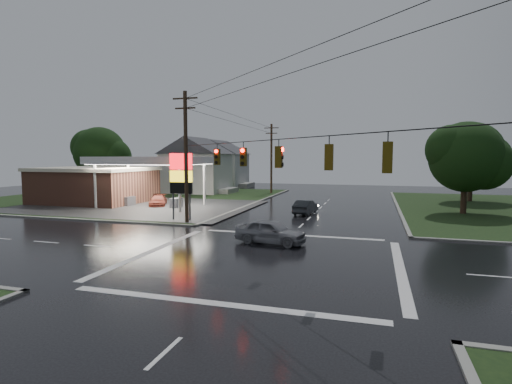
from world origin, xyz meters
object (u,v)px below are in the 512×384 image
(utility_pole_nw, at_px, (186,155))
(car_pump, at_px, (158,201))
(utility_pole_n, at_px, (271,157))
(tree_ne_far, at_px, (473,152))
(gas_station, at_px, (103,182))
(pylon_sign, at_px, (181,175))
(tree_nw_behind, at_px, (101,153))
(car_north, at_px, (305,207))
(car_crossing, at_px, (271,231))
(house_near, at_px, (197,164))
(tree_ne_near, at_px, (467,157))
(house_far, at_px, (220,163))

(utility_pole_nw, xyz_separation_m, car_pump, (-8.40, 9.63, -5.09))
(utility_pole_n, bearing_deg, tree_ne_far, -8.55)
(utility_pole_n, bearing_deg, gas_station, -131.47)
(pylon_sign, bearing_deg, tree_nw_behind, 140.13)
(tree_nw_behind, height_order, car_pump, tree_nw_behind)
(tree_ne_far, distance_m, car_north, 24.81)
(pylon_sign, distance_m, car_crossing, 12.26)
(car_north, relative_size, car_crossing, 0.90)
(gas_station, relative_size, utility_pole_nw, 2.38)
(car_north, bearing_deg, utility_pole_nw, 50.54)
(utility_pole_nw, distance_m, car_pump, 13.76)
(utility_pole_nw, distance_m, tree_nw_behind, 31.82)
(house_near, height_order, tree_ne_near, tree_ne_near)
(tree_nw_behind, xyz_separation_m, car_pump, (15.94, -10.86, -5.55))
(car_crossing, bearing_deg, car_north, 8.56)
(utility_pole_n, height_order, car_pump, utility_pole_n)
(utility_pole_nw, bearing_deg, car_north, 43.54)
(house_far, height_order, tree_nw_behind, tree_nw_behind)
(house_near, bearing_deg, car_north, -42.14)
(gas_station, xyz_separation_m, car_pump, (7.77, -0.57, -1.92))
(utility_pole_n, height_order, house_near, utility_pole_n)
(tree_ne_far, height_order, car_north, tree_ne_far)
(utility_pole_nw, xyz_separation_m, house_near, (-11.45, 26.50, -1.32))
(tree_ne_near, relative_size, car_crossing, 1.94)
(utility_pole_nw, height_order, tree_ne_far, utility_pole_nw)
(gas_station, height_order, utility_pole_nw, utility_pole_nw)
(utility_pole_nw, bearing_deg, gas_station, 147.77)
(pylon_sign, xyz_separation_m, tree_ne_near, (24.64, 11.49, 1.55))
(pylon_sign, height_order, tree_nw_behind, tree_nw_behind)
(pylon_sign, bearing_deg, utility_pole_n, 87.92)
(utility_pole_n, distance_m, house_far, 16.00)
(pylon_sign, relative_size, house_near, 0.54)
(house_far, distance_m, car_crossing, 49.12)
(utility_pole_nw, distance_m, house_near, 28.90)
(house_near, bearing_deg, car_pump, -79.76)
(tree_ne_far, bearing_deg, pylon_sign, -139.65)
(house_near, distance_m, car_north, 27.43)
(gas_station, height_order, pylon_sign, pylon_sign)
(pylon_sign, distance_m, tree_ne_far, 36.35)
(utility_pole_n, bearing_deg, utility_pole_nw, -90.00)
(tree_ne_far, height_order, car_pump, tree_ne_far)
(gas_station, height_order, tree_ne_far, tree_ne_far)
(gas_station, distance_m, utility_pole_nw, 19.38)
(house_near, bearing_deg, house_far, 94.76)
(house_near, distance_m, car_pump, 17.55)
(gas_station, xyz_separation_m, house_far, (3.73, 28.30, 1.86))
(house_near, height_order, house_far, same)
(pylon_sign, bearing_deg, utility_pole_nw, -45.00)
(utility_pole_nw, bearing_deg, utility_pole_n, 90.00)
(car_pump, bearing_deg, gas_station, 151.05)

